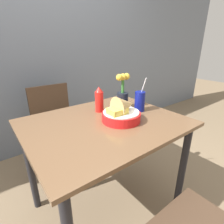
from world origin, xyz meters
The scene contains 8 objects.
ground_plane centered at (0.00, 0.00, 0.00)m, with size 12.00×12.00×0.00m, color #7A664C.
wall_window centered at (0.00, 1.23, 1.30)m, with size 7.00×0.06×2.60m.
dining_table centered at (0.00, 0.00, 0.65)m, with size 1.01×0.82×0.76m.
chair_far_window centered at (-0.08, 0.79, 0.51)m, with size 0.40×0.40×0.86m.
food_basket centered at (0.10, -0.06, 0.82)m, with size 0.25×0.25×0.17m.
ketchup_bottle centered at (0.07, 0.17, 0.86)m, with size 0.06×0.06×0.19m.
drink_cup centered at (0.32, 0.00, 0.83)m, with size 0.08×0.08×0.26m.
flower_vase centered at (0.26, 0.13, 0.88)m, with size 0.12×0.09×0.27m.
Camera 1 is at (-0.60, -0.86, 1.24)m, focal length 28.00 mm.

